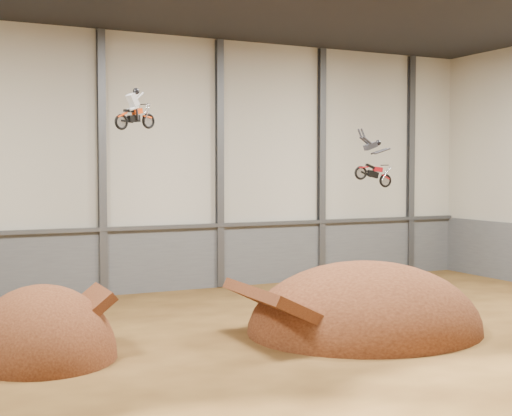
{
  "coord_description": "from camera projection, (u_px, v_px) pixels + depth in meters",
  "views": [
    {
      "loc": [
        -12.2,
        -22.32,
        6.62
      ],
      "look_at": [
        0.43,
        4.0,
        5.09
      ],
      "focal_mm": 50.0,
      "sensor_mm": 36.0,
      "label": 1
    }
  ],
  "objects": [
    {
      "name": "floor",
      "position": [
        293.0,
        354.0,
        25.71
      ],
      "size": [
        40.0,
        40.0,
        0.0
      ],
      "primitive_type": "plane",
      "color": "#482E13",
      "rests_on": "ground"
    },
    {
      "name": "back_wall",
      "position": [
        162.0,
        164.0,
        38.85
      ],
      "size": [
        40.0,
        0.1,
        14.0
      ],
      "primitive_type": "cube",
      "color": "beige",
      "rests_on": "ground"
    },
    {
      "name": "lower_band_back",
      "position": [
        163.0,
        260.0,
        39.03
      ],
      "size": [
        39.8,
        0.18,
        3.5
      ],
      "primitive_type": "cube",
      "color": "#585B60",
      "rests_on": "ground"
    },
    {
      "name": "steel_rail",
      "position": [
        164.0,
        227.0,
        38.8
      ],
      "size": [
        39.8,
        0.35,
        0.2
      ],
      "primitive_type": "cube",
      "color": "#47494F",
      "rests_on": "lower_band_back"
    },
    {
      "name": "steel_column_2",
      "position": [
        102.0,
        163.0,
        37.23
      ],
      "size": [
        0.4,
        0.36,
        13.9
      ],
      "primitive_type": "cube",
      "color": "#47494F",
      "rests_on": "ground"
    },
    {
      "name": "steel_column_3",
      "position": [
        220.0,
        164.0,
        40.11
      ],
      "size": [
        0.4,
        0.36,
        13.9
      ],
      "primitive_type": "cube",
      "color": "#47494F",
      "rests_on": "ground"
    },
    {
      "name": "steel_column_4",
      "position": [
        321.0,
        164.0,
        42.99
      ],
      "size": [
        0.4,
        0.36,
        13.9
      ],
      "primitive_type": "cube",
      "color": "#47494F",
      "rests_on": "ground"
    },
    {
      "name": "steel_column_5",
      "position": [
        411.0,
        165.0,
        45.87
      ],
      "size": [
        0.4,
        0.36,
        13.9
      ],
      "primitive_type": "cube",
      "color": "#47494F",
      "rests_on": "ground"
    },
    {
      "name": "takeoff_ramp",
      "position": [
        42.0,
        358.0,
        25.21
      ],
      "size": [
        5.19,
        5.99,
        5.19
      ],
      "primitive_type": "ellipsoid",
      "color": "#411E10",
      "rests_on": "ground"
    },
    {
      "name": "landing_ramp",
      "position": [
        365.0,
        331.0,
        29.47
      ],
      "size": [
        9.98,
        8.83,
        5.76
      ],
      "primitive_type": "ellipsoid",
      "color": "#411E10",
      "rests_on": "ground"
    },
    {
      "name": "fmx_rider_a",
      "position": [
        135.0,
        107.0,
        25.89
      ],
      "size": [
        2.03,
        1.36,
        1.76
      ],
      "primitive_type": null,
      "rotation": [
        0.0,
        -0.08,
        0.39
      ],
      "color": "#E4400C"
    },
    {
      "name": "fmx_rider_b",
      "position": [
        372.0,
        159.0,
        30.59
      ],
      "size": [
        2.98,
        0.89,
        2.69
      ],
      "primitive_type": null,
      "rotation": [
        0.0,
        0.27,
        -0.06
      ],
      "color": "#AE0F18"
    }
  ]
}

